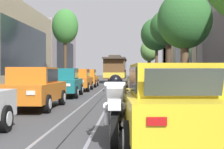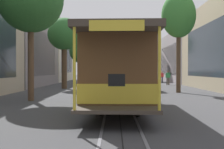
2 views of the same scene
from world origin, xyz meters
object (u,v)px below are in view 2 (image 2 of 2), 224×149
(parked_car_orange_fourth_left, at_px, (138,79))
(parked_car_yellow_near_right, at_px, (102,76))
(street_tree_kerb_left_near, at_px, (145,45))
(cable_car_trolley, at_px, (119,70))
(parked_car_orange_second_left, at_px, (132,76))
(parked_car_white_second_right, at_px, (99,77))
(street_tree_kerb_left_second, at_px, (179,17))
(parked_car_teal_mid_left, at_px, (134,78))
(street_sign_post, at_px, (91,71))
(parked_car_black_fourth_right, at_px, (94,79))
(parked_car_white_near_left, at_px, (130,76))
(pedestrian_on_right_pavement, at_px, (168,77))
(street_tree_kerb_right_mid, at_px, (64,35))
(motorcycle_with_rider, at_px, (109,77))
(parked_car_orange_fifth_left, at_px, (144,81))
(street_tree_kerb_right_near, at_px, (88,53))
(fire_hydrant, at_px, (89,79))
(street_tree_kerb_right_second, at_px, (81,51))
(parked_car_yellow_mid_right, at_px, (97,77))
(pedestrian_on_left_pavement, at_px, (162,76))

(parked_car_orange_fourth_left, bearing_deg, parked_car_yellow_near_right, -75.67)
(street_tree_kerb_left_near, height_order, cable_car_trolley, street_tree_kerb_left_near)
(parked_car_orange_fourth_left, bearing_deg, parked_car_orange_second_left, -90.39)
(parked_car_white_second_right, xyz_separation_m, street_tree_kerb_left_second, (-6.90, 19.02, 4.86))
(parked_car_teal_mid_left, distance_m, street_sign_post, 12.43)
(parked_car_black_fourth_right, distance_m, cable_car_trolley, 17.63)
(parked_car_white_near_left, bearing_deg, pedestrian_on_right_pavement, 104.23)
(street_tree_kerb_right_mid, distance_m, street_sign_post, 19.73)
(cable_car_trolley, bearing_deg, street_tree_kerb_right_mid, -71.32)
(street_tree_kerb_right_mid, height_order, cable_car_trolley, street_tree_kerb_right_mid)
(parked_car_black_fourth_right, relative_size, street_tree_kerb_left_near, 0.59)
(street_tree_kerb_left_second, xyz_separation_m, motorcycle_with_rider, (5.67, -25.01, -5.01))
(parked_car_orange_fifth_left, distance_m, street_tree_kerb_right_near, 23.05)
(street_tree_kerb_right_mid, xyz_separation_m, fire_hydrant, (-0.78, -16.22, -4.45))
(street_tree_kerb_left_second, bearing_deg, street_tree_kerb_right_second, -58.06)
(street_tree_kerb_right_near, bearing_deg, parked_car_yellow_mid_right, 100.46)
(motorcycle_with_rider, bearing_deg, street_tree_kerb_right_near, 20.28)
(parked_car_teal_mid_left, relative_size, pedestrian_on_left_pavement, 2.82)
(motorcycle_with_rider, bearing_deg, parked_car_white_second_right, 78.34)
(street_tree_kerb_right_second, xyz_separation_m, pedestrian_on_right_pavement, (-10.31, 2.84, -3.13))
(street_tree_kerb_right_near, bearing_deg, parked_car_white_near_left, -166.75)
(parked_car_white_near_left, bearing_deg, parked_car_orange_second_left, 88.56)
(parked_car_white_near_left, distance_m, motorcycle_with_rider, 3.53)
(parked_car_yellow_mid_right, height_order, pedestrian_on_right_pavement, pedestrian_on_right_pavement)
(motorcycle_with_rider, bearing_deg, cable_car_trolley, 91.79)
(street_tree_kerb_left_second, bearing_deg, parked_car_white_near_left, -85.14)
(parked_car_white_second_right, height_order, pedestrian_on_left_pavement, parked_car_white_second_right)
(parked_car_orange_fourth_left, bearing_deg, parked_car_white_near_left, -90.76)
(parked_car_yellow_near_right, bearing_deg, pedestrian_on_left_pavement, 135.22)
(parked_car_orange_second_left, height_order, parked_car_orange_fifth_left, same)
(parked_car_orange_fourth_left, relative_size, cable_car_trolley, 0.48)
(pedestrian_on_right_pavement, bearing_deg, parked_car_orange_second_left, -64.56)
(parked_car_orange_fifth_left, bearing_deg, street_tree_kerb_right_near, -73.42)
(parked_car_orange_fifth_left, relative_size, parked_car_white_second_right, 1.00)
(fire_hydrant, distance_m, street_sign_post, 3.41)
(parked_car_yellow_near_right, height_order, parked_car_white_second_right, same)
(parked_car_yellow_near_right, bearing_deg, street_tree_kerb_right_second, 78.42)
(parked_car_yellow_near_right, xyz_separation_m, street_sign_post, (1.68, 0.84, 0.77))
(parked_car_orange_fifth_left, bearing_deg, parked_car_black_fourth_right, -53.63)
(parked_car_orange_second_left, bearing_deg, street_tree_kerb_left_second, 96.86)
(parked_car_white_near_left, bearing_deg, street_tree_kerb_right_second, 58.46)
(parked_car_white_near_left, bearing_deg, street_sign_post, 10.97)
(street_tree_kerb_right_mid, bearing_deg, parked_car_yellow_near_right, -97.25)
(parked_car_yellow_near_right, relative_size, motorcycle_with_rider, 2.23)
(street_tree_kerb_left_near, xyz_separation_m, street_tree_kerb_left_second, (-0.02, 23.73, 0.08))
(parked_car_black_fourth_right, xyz_separation_m, street_tree_kerb_right_near, (1.95, -15.64, 3.56))
(street_tree_kerb_right_second, xyz_separation_m, motorcycle_with_rider, (-3.28, -10.65, -3.40))
(parked_car_orange_fourth_left, relative_size, street_tree_kerb_right_mid, 0.68)
(parked_car_white_near_left, relative_size, street_tree_kerb_right_second, 0.77)
(pedestrian_on_right_pavement, bearing_deg, parked_car_yellow_mid_right, -13.97)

